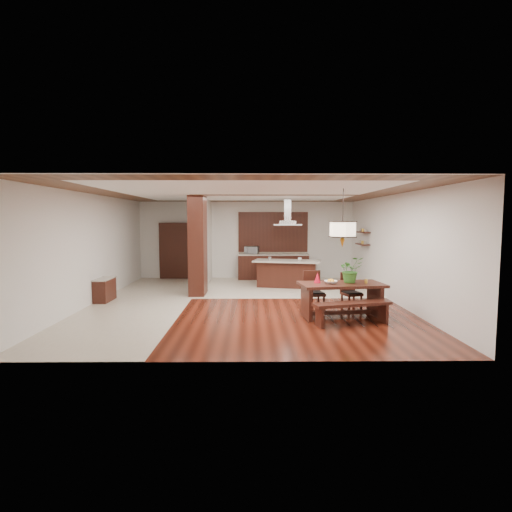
{
  "coord_description": "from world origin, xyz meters",
  "views": [
    {
      "loc": [
        0.16,
        -10.55,
        2.21
      ],
      "look_at": [
        0.3,
        0.0,
        1.25
      ],
      "focal_mm": 28.0,
      "sensor_mm": 36.0,
      "label": 1
    }
  ],
  "objects_px": {
    "dining_table": "(341,292)",
    "pendant_lantern": "(343,218)",
    "dining_chair_left": "(314,292)",
    "fruit_bowl": "(331,282)",
    "dining_chair_right": "(352,292)",
    "kitchen_island": "(287,273)",
    "range_hood": "(287,212)",
    "microwave": "(252,250)",
    "foliage_plant": "(351,270)",
    "island_cup": "(300,259)",
    "hallway_console": "(105,290)",
    "dining_bench": "(352,313)"
  },
  "relations": [
    {
      "from": "island_cup",
      "to": "range_hood",
      "type": "bearing_deg",
      "value": 163.52
    },
    {
      "from": "range_hood",
      "to": "microwave",
      "type": "height_order",
      "value": "range_hood"
    },
    {
      "from": "island_cup",
      "to": "microwave",
      "type": "distance_m",
      "value": 2.46
    },
    {
      "from": "dining_chair_right",
      "to": "kitchen_island",
      "type": "height_order",
      "value": "dining_chair_right"
    },
    {
      "from": "dining_chair_right",
      "to": "range_hood",
      "type": "distance_m",
      "value": 4.17
    },
    {
      "from": "foliage_plant",
      "to": "microwave",
      "type": "xyz_separation_m",
      "value": [
        -2.24,
        5.77,
        0.01
      ]
    },
    {
      "from": "pendant_lantern",
      "to": "kitchen_island",
      "type": "distance_m",
      "value": 4.52
    },
    {
      "from": "foliage_plant",
      "to": "range_hood",
      "type": "height_order",
      "value": "range_hood"
    },
    {
      "from": "microwave",
      "to": "foliage_plant",
      "type": "bearing_deg",
      "value": -56.83
    },
    {
      "from": "pendant_lantern",
      "to": "foliage_plant",
      "type": "distance_m",
      "value": 1.19
    },
    {
      "from": "dining_bench",
      "to": "microwave",
      "type": "relative_size",
      "value": 3.41
    },
    {
      "from": "range_hood",
      "to": "microwave",
      "type": "bearing_deg",
      "value": 123.12
    },
    {
      "from": "foliage_plant",
      "to": "island_cup",
      "type": "height_order",
      "value": "foliage_plant"
    },
    {
      "from": "dining_bench",
      "to": "fruit_bowl",
      "type": "relative_size",
      "value": 5.88
    },
    {
      "from": "dining_chair_left",
      "to": "foliage_plant",
      "type": "distance_m",
      "value": 1.05
    },
    {
      "from": "foliage_plant",
      "to": "microwave",
      "type": "bearing_deg",
      "value": 111.22
    },
    {
      "from": "dining_bench",
      "to": "dining_chair_left",
      "type": "height_order",
      "value": "dining_chair_left"
    },
    {
      "from": "pendant_lantern",
      "to": "island_cup",
      "type": "height_order",
      "value": "pendant_lantern"
    },
    {
      "from": "pendant_lantern",
      "to": "dining_table",
      "type": "bearing_deg",
      "value": 180.0
    },
    {
      "from": "kitchen_island",
      "to": "range_hood",
      "type": "height_order",
      "value": "range_hood"
    },
    {
      "from": "dining_bench",
      "to": "microwave",
      "type": "bearing_deg",
      "value": 107.96
    },
    {
      "from": "foliage_plant",
      "to": "island_cup",
      "type": "bearing_deg",
      "value": 99.92
    },
    {
      "from": "dining_chair_right",
      "to": "fruit_bowl",
      "type": "height_order",
      "value": "dining_chair_right"
    },
    {
      "from": "kitchen_island",
      "to": "hallway_console",
      "type": "bearing_deg",
      "value": -144.08
    },
    {
      "from": "dining_chair_left",
      "to": "fruit_bowl",
      "type": "bearing_deg",
      "value": -77.67
    },
    {
      "from": "dining_bench",
      "to": "dining_chair_left",
      "type": "distance_m",
      "value": 1.36
    },
    {
      "from": "pendant_lantern",
      "to": "island_cup",
      "type": "relative_size",
      "value": 10.64
    },
    {
      "from": "dining_chair_right",
      "to": "kitchen_island",
      "type": "xyz_separation_m",
      "value": [
        -1.26,
        3.43,
        -0.01
      ]
    },
    {
      "from": "dining_chair_right",
      "to": "pendant_lantern",
      "type": "xyz_separation_m",
      "value": [
        -0.39,
        -0.62,
        1.78
      ]
    },
    {
      "from": "hallway_console",
      "to": "dining_chair_right",
      "type": "height_order",
      "value": "dining_chair_right"
    },
    {
      "from": "foliage_plant",
      "to": "dining_chair_right",
      "type": "bearing_deg",
      "value": 72.19
    },
    {
      "from": "dining_table",
      "to": "dining_bench",
      "type": "relative_size",
      "value": 1.16
    },
    {
      "from": "dining_bench",
      "to": "dining_chair_right",
      "type": "bearing_deg",
      "value": 76.46
    },
    {
      "from": "hallway_console",
      "to": "pendant_lantern",
      "type": "xyz_separation_m",
      "value": [
        6.03,
        -1.84,
        1.93
      ]
    },
    {
      "from": "dining_table",
      "to": "pendant_lantern",
      "type": "height_order",
      "value": "pendant_lantern"
    },
    {
      "from": "hallway_console",
      "to": "foliage_plant",
      "type": "height_order",
      "value": "foliage_plant"
    },
    {
      "from": "fruit_bowl",
      "to": "kitchen_island",
      "type": "xyz_separation_m",
      "value": [
        -0.6,
        4.15,
        -0.36
      ]
    },
    {
      "from": "fruit_bowl",
      "to": "island_cup",
      "type": "height_order",
      "value": "island_cup"
    },
    {
      "from": "hallway_console",
      "to": "island_cup",
      "type": "bearing_deg",
      "value": 20.72
    },
    {
      "from": "dining_chair_left",
      "to": "island_cup",
      "type": "bearing_deg",
      "value": 77.03
    },
    {
      "from": "dining_chair_left",
      "to": "pendant_lantern",
      "type": "distance_m",
      "value": 1.9
    },
    {
      "from": "dining_chair_left",
      "to": "dining_chair_right",
      "type": "bearing_deg",
      "value": -4.81
    },
    {
      "from": "dining_chair_right",
      "to": "pendant_lantern",
      "type": "relative_size",
      "value": 0.71
    },
    {
      "from": "dining_table",
      "to": "microwave",
      "type": "relative_size",
      "value": 3.96
    },
    {
      "from": "dining_table",
      "to": "dining_chair_right",
      "type": "relative_size",
      "value": 2.12
    },
    {
      "from": "hallway_console",
      "to": "dining_bench",
      "type": "xyz_separation_m",
      "value": [
        6.11,
        -2.51,
        -0.08
      ]
    },
    {
      "from": "fruit_bowl",
      "to": "island_cup",
      "type": "distance_m",
      "value": 4.04
    },
    {
      "from": "dining_chair_right",
      "to": "microwave",
      "type": "bearing_deg",
      "value": 97.19
    },
    {
      "from": "fruit_bowl",
      "to": "island_cup",
      "type": "xyz_separation_m",
      "value": [
        -0.2,
        4.03,
        0.13
      ]
    },
    {
      "from": "foliage_plant",
      "to": "kitchen_island",
      "type": "relative_size",
      "value": 0.26
    }
  ]
}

